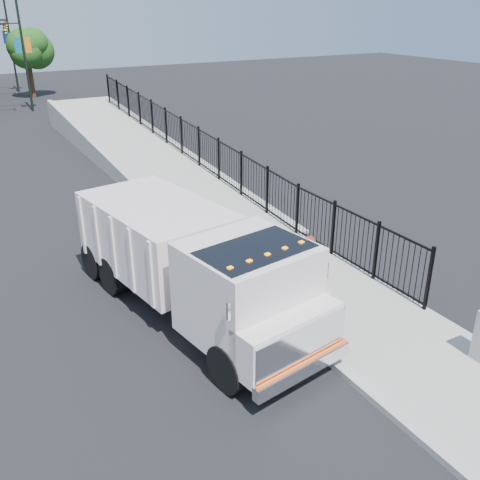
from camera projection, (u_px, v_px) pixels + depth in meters
ground at (273, 313)px, 14.46m from camera, size 120.00×120.00×0.00m
sidewalk at (379, 327)px, 13.71m from camera, size 3.55×12.00×0.12m
curb at (318, 349)px, 12.84m from camera, size 0.30×12.00×0.16m
ramp at (143, 162)px, 28.13m from camera, size 3.95×24.06×3.19m
iron_fence at (199, 159)px, 25.23m from camera, size 0.10×28.00×1.80m
truck at (195, 261)px, 13.70m from camera, size 3.97×8.71×2.88m
worker at (309, 268)px, 14.48m from camera, size 0.53×0.75×1.95m
debris at (325, 292)px, 15.18m from camera, size 0.39×0.39×0.10m
light_pole_1 at (19, 52)px, 39.38m from camera, size 3.77×0.22×8.00m
light_pole_3 at (7, 42)px, 48.23m from camera, size 3.77×0.22×8.00m
tree_1 at (27, 50)px, 45.55m from camera, size 2.81×2.81×5.40m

